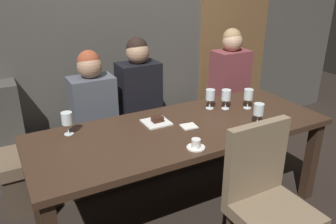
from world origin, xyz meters
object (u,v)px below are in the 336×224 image
dining_table (182,138)px  wine_glass_near_right (248,95)px  diner_redhead (92,99)px  diner_far_end (230,72)px  wine_glass_end_left (226,95)px  wine_glass_near_left (210,95)px  wine_glass_center_front (67,119)px  wine_glass_far_left (259,110)px  espresso_cup (196,144)px  chair_near_side (266,194)px  dessert_plate (157,121)px  banquette_bench (144,148)px  diner_bearded (139,87)px

dining_table → wine_glass_near_right: (0.66, 0.06, 0.20)m
diner_redhead → diner_far_end: (1.44, 0.03, 0.03)m
diner_far_end → wine_glass_end_left: bearing=-130.3°
wine_glass_near_left → wine_glass_center_front: 1.14m
wine_glass_far_left → wine_glass_center_front: size_ratio=1.00×
wine_glass_end_left → espresso_cup: bearing=-141.8°
chair_near_side → dessert_plate: (-0.29, 0.87, 0.20)m
wine_glass_end_left → banquette_bench: bearing=131.4°
wine_glass_center_front → espresso_cup: 0.90m
wine_glass_end_left → wine_glass_center_front: bearing=174.0°
espresso_cup → chair_near_side: bearing=-58.6°
wine_glass_far_left → espresso_cup: wine_glass_far_left is taller
wine_glass_far_left → wine_glass_end_left: bearing=92.8°
espresso_cup → diner_far_end: bearing=44.0°
wine_glass_far_left → diner_redhead: bearing=136.9°
wine_glass_end_left → wine_glass_near_right: size_ratio=1.00×
banquette_bench → dessert_plate: bearing=-103.7°
banquette_bench → diner_bearded: diner_bearded is taller
diner_bearded → wine_glass_near_right: diner_bearded is taller
chair_near_side → diner_redhead: (-0.62, 1.41, 0.25)m
banquette_bench → wine_glass_near_left: wine_glass_near_left is taller
chair_near_side → wine_glass_end_left: (0.33, 0.86, 0.30)m
wine_glass_near_left → wine_glass_near_right: (0.28, -0.14, 0.00)m
diner_far_end → wine_glass_far_left: (-0.47, -0.94, 0.01)m
wine_glass_center_front → chair_near_side: bearing=-47.1°
dining_table → wine_glass_far_left: bearing=-23.7°
diner_bearded → wine_glass_near_left: bearing=-50.5°
chair_near_side → dessert_plate: size_ratio=5.16×
wine_glass_far_left → wine_glass_near_right: bearing=62.3°
dining_table → wine_glass_near_left: wine_glass_near_left is taller
diner_redhead → wine_glass_near_right: bearing=-28.9°
dining_table → espresso_cup: bearing=-105.1°
banquette_bench → wine_glass_end_left: wine_glass_end_left is taller
wine_glass_near_right → diner_far_end: bearing=64.0°
chair_near_side → wine_glass_near_left: size_ratio=5.98×
dining_table → banquette_bench: dining_table is taller
dining_table → wine_glass_far_left: wine_glass_far_left is taller
wine_glass_center_front → wine_glass_far_left: bearing=-21.3°
dining_table → wine_glass_end_left: (0.49, 0.14, 0.20)m
wine_glass_near_left → diner_redhead: bearing=150.5°
dessert_plate → banquette_bench: bearing=76.3°
diner_bearded → espresso_cup: bearing=-93.0°
chair_near_side → diner_far_end: bearing=60.3°
dining_table → wine_glass_center_front: 0.83m
diner_far_end → diner_redhead: bearing=-178.9°
diner_far_end → wine_glass_near_left: size_ratio=5.07×
chair_near_side → wine_glass_center_front: bearing=132.9°
diner_redhead → diner_bearded: diner_bearded is taller
wine_glass_center_front → espresso_cup: wine_glass_center_front is taller
wine_glass_near_right → dining_table: bearing=-174.5°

